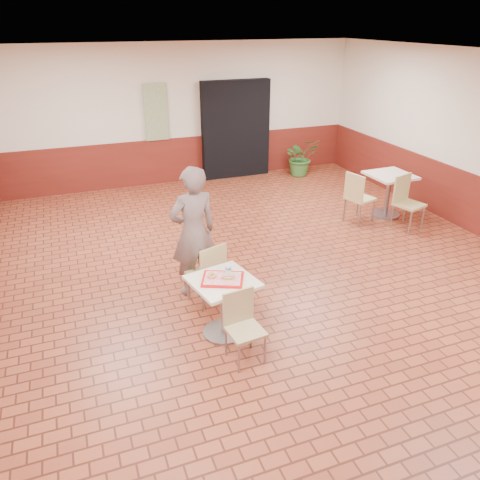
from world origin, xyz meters
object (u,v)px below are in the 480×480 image
object	(u,v)px
main_table	(223,298)
chair_second_left	(358,195)
second_table	(389,188)
serving_tray	(223,279)
customer	(193,232)
paper_cup	(228,268)
long_john_donut	(228,277)
chair_main_back	(209,271)
ring_donut	(212,275)
chair_second_front	(406,199)
chair_main_front	(242,323)
potted_plant	(301,157)

from	to	relation	value
main_table	chair_second_left	world-z (taller)	chair_second_left
second_table	serving_tray	bearing A→B (deg)	-149.44
customer	serving_tray	world-z (taller)	customer
second_table	main_table	bearing A→B (deg)	-149.44
main_table	paper_cup	xyz separation A→B (m)	(0.11, 0.11, 0.31)
long_john_donut	chair_main_back	bearing A→B (deg)	91.77
paper_cup	second_table	xyz separation A→B (m)	(4.01, 2.32, -0.26)
chair_main_back	second_table	bearing A→B (deg)	-175.54
customer	chair_second_left	world-z (taller)	customer
long_john_donut	paper_cup	world-z (taller)	paper_cup
paper_cup	customer	bearing A→B (deg)	99.57
chair_main_back	ring_donut	world-z (taller)	chair_main_back
main_table	chair_second_front	world-z (taller)	chair_second_front
serving_tray	chair_second_left	world-z (taller)	chair_second_left
serving_tray	chair_second_left	bearing A→B (deg)	34.81
paper_cup	chair_second_left	distance (m)	3.98
chair_main_front	customer	size ratio (longest dim) A/B	0.45
paper_cup	chair_second_left	world-z (taller)	chair_second_left
second_table	chair_second_front	world-z (taller)	chair_second_front
chair_main_front	chair_second_left	bearing A→B (deg)	33.77
ring_donut	potted_plant	xyz separation A→B (m)	(3.85, 5.20, -0.34)
chair_main_front	paper_cup	xyz separation A→B (m)	(0.05, 0.59, 0.36)
chair_main_front	serving_tray	world-z (taller)	chair_main_front
chair_main_back	long_john_donut	size ratio (longest dim) A/B	5.26
main_table	potted_plant	size ratio (longest dim) A/B	0.83
customer	chair_second_left	xyz separation A→B (m)	(3.44, 1.32, -0.37)
customer	paper_cup	bearing A→B (deg)	91.67
chair_main_back	ring_donut	size ratio (longest dim) A/B	8.00
serving_tray	long_john_donut	size ratio (longest dim) A/B	2.79
chair_main_front	customer	xyz separation A→B (m)	(-0.11, 1.51, 0.45)
customer	serving_tray	xyz separation A→B (m)	(0.05, -1.04, -0.15)
second_table	potted_plant	distance (m)	2.87
serving_tray	chair_second_left	size ratio (longest dim) A/B	0.50
main_table	chair_second_left	bearing A→B (deg)	34.81
ring_donut	second_table	world-z (taller)	second_table
serving_tray	ring_donut	world-z (taller)	ring_donut
chair_main_back	paper_cup	distance (m)	0.65
chair_second_front	long_john_donut	bearing A→B (deg)	-171.35
second_table	ring_donut	bearing A→B (deg)	-150.79
serving_tray	potted_plant	xyz separation A→B (m)	(3.75, 5.27, -0.31)
main_table	customer	xyz separation A→B (m)	(-0.05, 1.04, 0.40)
long_john_donut	chair_second_left	xyz separation A→B (m)	(3.33, 2.39, -0.26)
ring_donut	second_table	xyz separation A→B (m)	(4.22, 2.36, -0.23)
ring_donut	chair_main_back	bearing A→B (deg)	76.89
chair_main_back	customer	xyz separation A→B (m)	(-0.09, 0.36, 0.41)
customer	second_table	distance (m)	4.41
chair_second_front	second_table	bearing A→B (deg)	67.69
long_john_donut	potted_plant	bearing A→B (deg)	55.18
chair_main_front	paper_cup	size ratio (longest dim) A/B	9.24
customer	paper_cup	size ratio (longest dim) A/B	20.59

